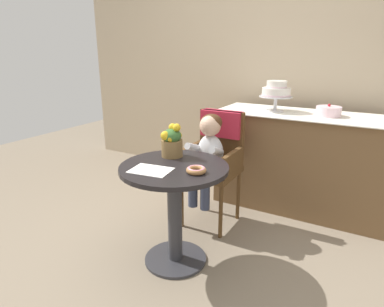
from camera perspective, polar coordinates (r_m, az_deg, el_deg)
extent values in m
plane|color=gray|center=(2.51, -2.83, -17.77)|extent=(8.00, 8.00, 0.00)
cube|color=#C1AD8E|center=(3.74, 12.85, 15.63)|extent=(4.80, 0.10, 2.70)
cylinder|color=black|center=(2.18, -3.11, -2.47)|extent=(0.72, 0.72, 0.03)
cylinder|color=#333338|center=(2.33, -2.96, -10.83)|extent=(0.10, 0.10, 0.69)
cylinder|color=#333338|center=(2.50, -2.83, -17.59)|extent=(0.44, 0.44, 0.02)
cube|color=brown|center=(2.77, 3.29, -3.12)|extent=(0.42, 0.42, 0.04)
cube|color=brown|center=(2.86, 5.09, 2.79)|extent=(0.40, 0.04, 0.46)
cube|color=brown|center=(2.82, -0.12, -0.31)|extent=(0.04, 0.38, 0.18)
cube|color=brown|center=(2.66, 7.00, -1.56)|extent=(0.04, 0.38, 0.18)
cube|color=#B22338|center=(2.83, 5.16, 5.14)|extent=(0.36, 0.11, 0.22)
cylinder|color=brown|center=(2.81, -1.79, -8.33)|extent=(0.03, 0.03, 0.45)
cylinder|color=brown|center=(2.65, 4.96, -9.99)|extent=(0.03, 0.03, 0.45)
cylinder|color=brown|center=(3.09, 1.72, -5.79)|extent=(0.03, 0.03, 0.45)
cylinder|color=brown|center=(2.95, 7.94, -7.12)|extent=(0.03, 0.03, 0.45)
ellipsoid|color=silver|center=(2.70, 3.17, 0.17)|extent=(0.22, 0.16, 0.30)
sphere|color=#E0B293|center=(2.63, 3.15, 4.82)|extent=(0.17, 0.17, 0.17)
ellipsoid|color=#4C2D19|center=(2.64, 3.36, 5.37)|extent=(0.17, 0.17, 0.14)
cylinder|color=silver|center=(2.65, 0.50, 1.01)|extent=(0.08, 0.23, 0.13)
sphere|color=#E0B293|center=(2.61, -0.15, -0.92)|extent=(0.06, 0.06, 0.06)
cylinder|color=silver|center=(2.57, 4.20, 0.41)|extent=(0.08, 0.23, 0.13)
sphere|color=#E0B293|center=(2.53, 3.21, -1.52)|extent=(0.06, 0.06, 0.06)
cylinder|color=#3F4760|center=(2.69, 1.32, -2.34)|extent=(0.09, 0.22, 0.09)
cylinder|color=#3F4760|center=(2.67, 0.15, -6.47)|extent=(0.08, 0.08, 0.26)
cylinder|color=#3F4760|center=(2.64, 3.41, -2.74)|extent=(0.09, 0.22, 0.09)
cylinder|color=#3F4760|center=(2.62, 2.26, -6.96)|extent=(0.08, 0.08, 0.26)
cube|color=white|center=(2.10, -7.10, -2.88)|extent=(0.28, 0.22, 0.00)
torus|color=#AD7542|center=(2.04, 0.73, -2.88)|extent=(0.13, 0.13, 0.03)
torus|color=pink|center=(2.04, 0.73, -2.64)|extent=(0.11, 0.11, 0.02)
cylinder|color=brown|center=(2.34, -3.46, 0.92)|extent=(0.15, 0.15, 0.12)
ellipsoid|color=#38662D|center=(2.32, -3.50, 3.05)|extent=(0.14, 0.14, 0.10)
sphere|color=gold|center=(2.28, -2.65, 4.48)|extent=(0.06, 0.06, 0.06)
sphere|color=gold|center=(2.34, -2.30, 3.14)|extent=(0.05, 0.05, 0.05)
sphere|color=gold|center=(2.34, -3.37, 4.51)|extent=(0.06, 0.06, 0.06)
sphere|color=gold|center=(2.34, -4.57, 3.26)|extent=(0.05, 0.05, 0.05)
sphere|color=gold|center=(2.29, -4.64, 3.06)|extent=(0.06, 0.06, 0.06)
sphere|color=gold|center=(2.28, -3.72, 2.66)|extent=(0.06, 0.06, 0.06)
cube|color=brown|center=(3.23, 18.15, -1.39)|extent=(1.50, 0.56, 0.90)
cube|color=white|center=(3.12, 18.93, 6.39)|extent=(1.56, 0.62, 0.01)
cylinder|color=silver|center=(3.18, 14.05, 7.18)|extent=(0.16, 0.16, 0.01)
cylinder|color=silver|center=(3.17, 14.14, 8.33)|extent=(0.03, 0.03, 0.12)
cylinder|color=silver|center=(3.16, 14.23, 9.48)|extent=(0.30, 0.30, 0.01)
cylinder|color=white|center=(3.15, 14.28, 10.22)|extent=(0.26, 0.25, 0.08)
cylinder|color=silver|center=(3.16, 14.25, 9.75)|extent=(0.26, 0.26, 0.01)
cylinder|color=white|center=(3.15, 14.38, 11.46)|extent=(0.18, 0.18, 0.06)
cylinder|color=silver|center=(3.15, 14.35, 11.07)|extent=(0.18, 0.18, 0.01)
cylinder|color=silver|center=(3.08, 22.43, 6.73)|extent=(0.21, 0.21, 0.08)
sphere|color=red|center=(3.07, 22.55, 7.70)|extent=(0.02, 0.02, 0.02)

